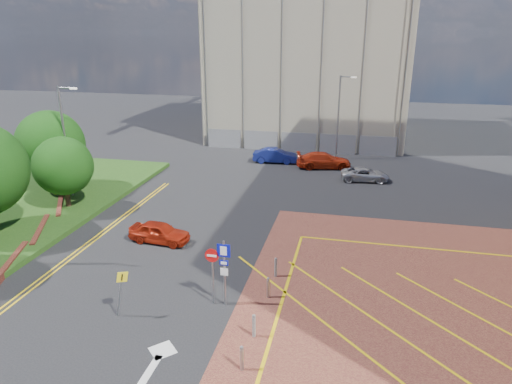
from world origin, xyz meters
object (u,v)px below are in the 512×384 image
(warning_sign, at_px, (121,288))
(car_red_back, at_px, (324,160))
(lamp_left_far, at_px, (66,138))
(car_blue_back, at_px, (275,156))
(lamp_back, at_px, (339,115))
(car_silver_back, at_px, (365,174))
(tree_c, at_px, (63,166))
(tree_d, at_px, (51,144))
(car_red_left, at_px, (159,232))
(sign_cluster, at_px, (220,266))

(warning_sign, distance_m, car_red_back, 26.22)
(lamp_left_far, relative_size, car_red_back, 1.62)
(car_blue_back, bearing_deg, lamp_back, -68.74)
(warning_sign, bearing_deg, car_silver_back, 65.05)
(tree_c, height_order, car_red_back, tree_c)
(lamp_left_far, distance_m, warning_sign, 17.15)
(tree_d, distance_m, car_red_left, 13.47)
(car_blue_back, bearing_deg, car_red_left, 165.19)
(tree_c, xyz_separation_m, lamp_left_far, (-0.92, 2.00, 1.47))
(tree_c, relative_size, car_silver_back, 1.24)
(sign_cluster, height_order, car_blue_back, sign_cluster)
(sign_cluster, height_order, car_red_back, sign_cluster)
(tree_c, relative_size, lamp_left_far, 0.61)
(tree_d, bearing_deg, tree_c, -45.00)
(car_red_back, bearing_deg, car_red_left, 143.24)
(tree_c, bearing_deg, car_blue_back, 52.13)
(warning_sign, bearing_deg, lamp_back, 75.18)
(tree_c, distance_m, tree_d, 4.30)
(car_silver_back, bearing_deg, car_blue_back, 58.54)
(tree_c, bearing_deg, car_red_back, 41.12)
(car_silver_back, bearing_deg, lamp_left_far, 107.74)
(car_silver_back, bearing_deg, car_red_left, 135.15)
(sign_cluster, bearing_deg, car_red_back, 83.25)
(sign_cluster, height_order, warning_sign, sign_cluster)
(tree_d, distance_m, car_silver_back, 24.93)
(lamp_back, height_order, car_red_back, lamp_back)
(tree_d, height_order, car_red_back, tree_d)
(car_silver_back, bearing_deg, tree_c, 113.18)
(tree_d, height_order, warning_sign, tree_d)
(tree_c, distance_m, car_red_left, 9.41)
(car_silver_back, bearing_deg, tree_d, 103.67)
(tree_d, relative_size, car_blue_back, 1.46)
(car_red_left, height_order, car_silver_back, car_red_left)
(lamp_left_far, distance_m, car_red_back, 21.85)
(warning_sign, height_order, car_red_back, warning_sign)
(car_blue_back, xyz_separation_m, car_silver_back, (8.37, -3.98, -0.14))
(lamp_left_far, relative_size, car_red_left, 2.21)
(tree_c, bearing_deg, tree_d, 135.00)
(sign_cluster, bearing_deg, lamp_left_far, 143.18)
(tree_d, xyz_separation_m, sign_cluster, (16.80, -12.02, -1.92))
(tree_c, height_order, tree_d, tree_d)
(lamp_left_far, relative_size, car_blue_back, 1.92)
(lamp_back, relative_size, car_blue_back, 1.92)
(car_red_left, bearing_deg, warning_sign, -163.41)
(tree_c, relative_size, car_red_back, 0.99)
(tree_d, height_order, sign_cluster, tree_d)
(tree_c, height_order, lamp_left_far, lamp_left_far)
(tree_c, relative_size, tree_d, 0.81)
(lamp_back, height_order, car_silver_back, lamp_back)
(car_blue_back, xyz_separation_m, car_red_back, (4.68, -0.83, 0.03))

